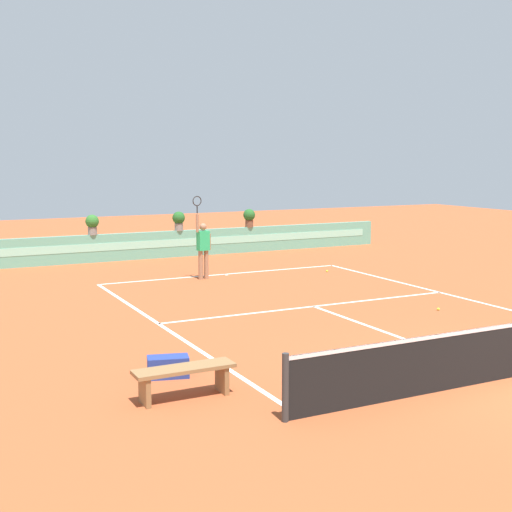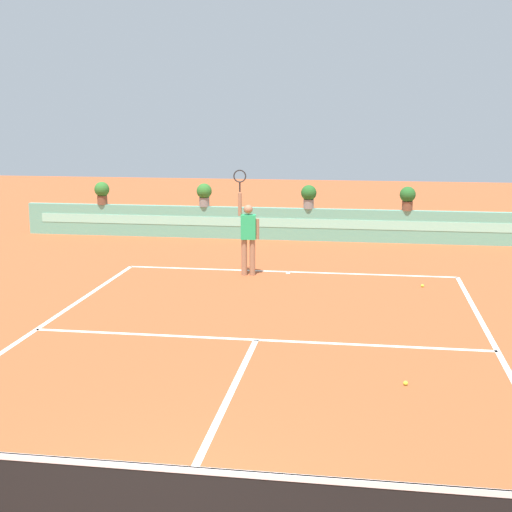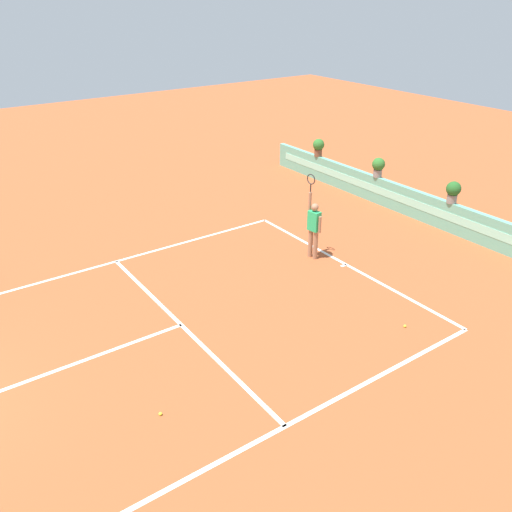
{
  "view_description": "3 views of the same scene",
  "coord_description": "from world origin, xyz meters",
  "px_view_note": "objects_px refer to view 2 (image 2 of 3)",
  "views": [
    {
      "loc": [
        -9.0,
        -8.16,
        3.7
      ],
      "look_at": [
        -0.38,
        8.89,
        1.0
      ],
      "focal_mm": 48.38,
      "sensor_mm": 36.0,
      "label": 1
    },
    {
      "loc": [
        1.81,
        -5.58,
        3.99
      ],
      "look_at": [
        -0.38,
        8.89,
        1.0
      ],
      "focal_mm": 50.41,
      "sensor_mm": 36.0,
      "label": 2
    },
    {
      "loc": [
        9.92,
        1.64,
        7.35
      ],
      "look_at": [
        -0.38,
        8.89,
        1.0
      ],
      "focal_mm": 37.58,
      "sensor_mm": 36.0,
      "label": 3
    }
  ],
  "objects_px": {
    "potted_plant_right": "(408,197)",
    "potted_plant_left": "(204,193)",
    "potted_plant_centre": "(309,195)",
    "tennis_player": "(248,233)",
    "tennis_ball_near_baseline": "(422,286)",
    "tennis_ball_mid_court": "(406,383)",
    "potted_plant_far_left": "(102,192)"
  },
  "relations": [
    {
      "from": "potted_plant_far_left",
      "to": "potted_plant_centre",
      "type": "distance_m",
      "value": 6.64
    },
    {
      "from": "tennis_player",
      "to": "potted_plant_left",
      "type": "xyz_separation_m",
      "value": [
        -2.2,
        5.01,
        0.36
      ]
    },
    {
      "from": "tennis_ball_near_baseline",
      "to": "potted_plant_right",
      "type": "xyz_separation_m",
      "value": [
        -0.08,
        5.62,
        1.38
      ]
    },
    {
      "from": "potted_plant_centre",
      "to": "tennis_ball_mid_court",
      "type": "bearing_deg",
      "value": -78.62
    },
    {
      "from": "potted_plant_right",
      "to": "potted_plant_left",
      "type": "bearing_deg",
      "value": 180.0
    },
    {
      "from": "tennis_ball_near_baseline",
      "to": "potted_plant_left",
      "type": "bearing_deg",
      "value": 138.49
    },
    {
      "from": "potted_plant_centre",
      "to": "tennis_player",
      "type": "bearing_deg",
      "value": -102.16
    },
    {
      "from": "tennis_ball_mid_court",
      "to": "potted_plant_right",
      "type": "xyz_separation_m",
      "value": [
        0.61,
        11.77,
        1.38
      ]
    },
    {
      "from": "tennis_ball_near_baseline",
      "to": "tennis_ball_mid_court",
      "type": "distance_m",
      "value": 6.19
    },
    {
      "from": "tennis_ball_mid_court",
      "to": "potted_plant_centre",
      "type": "distance_m",
      "value": 12.08
    },
    {
      "from": "tennis_ball_mid_court",
      "to": "potted_plant_left",
      "type": "bearing_deg",
      "value": 115.66
    },
    {
      "from": "tennis_player",
      "to": "potted_plant_centre",
      "type": "bearing_deg",
      "value": 77.84
    },
    {
      "from": "tennis_ball_near_baseline",
      "to": "tennis_ball_mid_court",
      "type": "bearing_deg",
      "value": -96.47
    },
    {
      "from": "tennis_player",
      "to": "potted_plant_right",
      "type": "xyz_separation_m",
      "value": [
        4.06,
        5.01,
        0.36
      ]
    },
    {
      "from": "tennis_ball_mid_court",
      "to": "potted_plant_far_left",
      "type": "distance_m",
      "value": 14.88
    },
    {
      "from": "tennis_player",
      "to": "potted_plant_right",
      "type": "relative_size",
      "value": 3.57
    },
    {
      "from": "potted_plant_left",
      "to": "potted_plant_centre",
      "type": "distance_m",
      "value": 3.28
    },
    {
      "from": "tennis_player",
      "to": "potted_plant_left",
      "type": "distance_m",
      "value": 5.49
    },
    {
      "from": "potted_plant_far_left",
      "to": "potted_plant_right",
      "type": "relative_size",
      "value": 1.0
    },
    {
      "from": "tennis_ball_near_baseline",
      "to": "potted_plant_right",
      "type": "height_order",
      "value": "potted_plant_right"
    },
    {
      "from": "potted_plant_left",
      "to": "tennis_ball_near_baseline",
      "type": "bearing_deg",
      "value": -41.51
    },
    {
      "from": "potted_plant_right",
      "to": "potted_plant_centre",
      "type": "relative_size",
      "value": 1.0
    },
    {
      "from": "potted_plant_right",
      "to": "potted_plant_centre",
      "type": "bearing_deg",
      "value": 180.0
    },
    {
      "from": "tennis_player",
      "to": "potted_plant_far_left",
      "type": "relative_size",
      "value": 3.57
    },
    {
      "from": "potted_plant_right",
      "to": "potted_plant_centre",
      "type": "distance_m",
      "value": 2.98
    },
    {
      "from": "tennis_ball_mid_court",
      "to": "potted_plant_left",
      "type": "height_order",
      "value": "potted_plant_left"
    },
    {
      "from": "tennis_player",
      "to": "tennis_ball_mid_court",
      "type": "bearing_deg",
      "value": -62.96
    },
    {
      "from": "potted_plant_right",
      "to": "potted_plant_left",
      "type": "relative_size",
      "value": 1.0
    },
    {
      "from": "potted_plant_left",
      "to": "tennis_player",
      "type": "bearing_deg",
      "value": -66.25
    },
    {
      "from": "potted_plant_far_left",
      "to": "potted_plant_centre",
      "type": "bearing_deg",
      "value": 0.0
    },
    {
      "from": "potted_plant_left",
      "to": "potted_plant_centre",
      "type": "relative_size",
      "value": 1.0
    },
    {
      "from": "potted_plant_right",
      "to": "potted_plant_left",
      "type": "distance_m",
      "value": 6.27
    }
  ]
}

